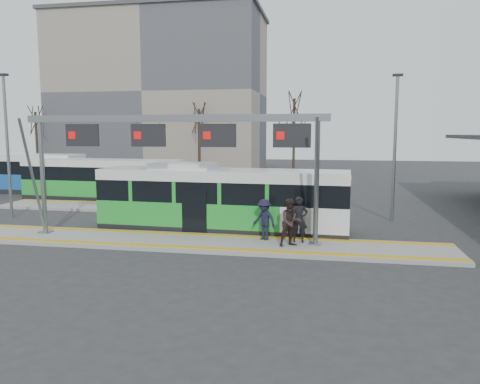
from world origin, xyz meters
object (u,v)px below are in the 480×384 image
at_px(passenger_c, 264,220).
at_px(gantry, 174,140).
at_px(passenger_a, 299,220).
at_px(passenger_b, 291,222).
at_px(hero_bus, 222,200).

bearing_deg(passenger_c, gantry, -143.40).
xyz_separation_m(passenger_a, passenger_b, (-0.29, -0.72, 0.01)).
xyz_separation_m(hero_bus, passenger_c, (2.29, -2.03, -0.46)).
xyz_separation_m(hero_bus, passenger_b, (3.46, -2.91, -0.36)).
bearing_deg(passenger_c, hero_bus, 167.97).
distance_m(passenger_a, passenger_c, 1.47).
bearing_deg(hero_bus, gantry, -117.16).
bearing_deg(gantry, hero_bus, 60.36).
bearing_deg(passenger_a, hero_bus, 146.31).
distance_m(passenger_b, passenger_c, 1.47).
height_order(gantry, hero_bus, gantry).
bearing_deg(passenger_b, passenger_c, 111.00).
height_order(gantry, passenger_a, gantry).
distance_m(hero_bus, passenger_c, 3.10).
xyz_separation_m(gantry, hero_bus, (1.42, 2.49, -2.84)).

